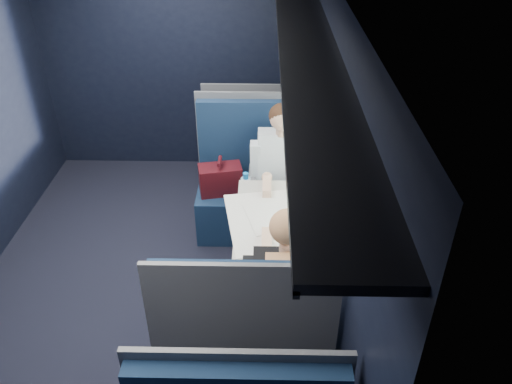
{
  "coord_description": "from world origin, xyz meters",
  "views": [
    {
      "loc": [
        0.96,
        -3.01,
        2.92
      ],
      "look_at": [
        0.9,
        0.0,
        0.95
      ],
      "focal_mm": 35.0,
      "sensor_mm": 36.0,
      "label": 1
    }
  ],
  "objects_px": {
    "table": "(274,224)",
    "seat_bay_far": "(245,338)",
    "man": "(281,171)",
    "woman": "(286,284)",
    "seat_row_front": "(255,143)",
    "cup": "(310,181)",
    "bottle_small": "(313,193)",
    "seat_bay_near": "(251,188)",
    "laptop": "(318,202)"
  },
  "relations": [
    {
      "from": "bottle_small",
      "to": "cup",
      "type": "distance_m",
      "value": 0.23
    },
    {
      "from": "table",
      "to": "bottle_small",
      "type": "bearing_deg",
      "value": 31.72
    },
    {
      "from": "table",
      "to": "seat_row_front",
      "type": "relative_size",
      "value": 0.86
    },
    {
      "from": "seat_bay_far",
      "to": "bottle_small",
      "type": "height_order",
      "value": "seat_bay_far"
    },
    {
      "from": "table",
      "to": "man",
      "type": "relative_size",
      "value": 0.76
    },
    {
      "from": "seat_bay_far",
      "to": "cup",
      "type": "distance_m",
      "value": 1.43
    },
    {
      "from": "seat_row_front",
      "to": "woman",
      "type": "distance_m",
      "value": 2.54
    },
    {
      "from": "seat_bay_near",
      "to": "cup",
      "type": "distance_m",
      "value": 0.76
    },
    {
      "from": "seat_bay_near",
      "to": "bottle_small",
      "type": "xyz_separation_m",
      "value": [
        0.5,
        -0.68,
        0.4
      ]
    },
    {
      "from": "seat_row_front",
      "to": "cup",
      "type": "distance_m",
      "value": 1.51
    },
    {
      "from": "seat_row_front",
      "to": "man",
      "type": "height_order",
      "value": "man"
    },
    {
      "from": "table",
      "to": "cup",
      "type": "bearing_deg",
      "value": 54.29
    },
    {
      "from": "woman",
      "to": "bottle_small",
      "type": "bearing_deg",
      "value": 75.53
    },
    {
      "from": "table",
      "to": "bottle_small",
      "type": "distance_m",
      "value": 0.39
    },
    {
      "from": "seat_bay_near",
      "to": "woman",
      "type": "bearing_deg",
      "value": -80.4
    },
    {
      "from": "laptop",
      "to": "bottle_small",
      "type": "bearing_deg",
      "value": 109.2
    },
    {
      "from": "seat_row_front",
      "to": "man",
      "type": "distance_m",
      "value": 1.17
    },
    {
      "from": "seat_bay_near",
      "to": "seat_row_front",
      "type": "xyz_separation_m",
      "value": [
        0.02,
        0.93,
        -0.02
      ]
    },
    {
      "from": "man",
      "to": "cup",
      "type": "relative_size",
      "value": 13.73
    },
    {
      "from": "seat_bay_far",
      "to": "cup",
      "type": "bearing_deg",
      "value": 69.57
    },
    {
      "from": "seat_bay_far",
      "to": "bottle_small",
      "type": "relative_size",
      "value": 6.34
    },
    {
      "from": "seat_bay_far",
      "to": "laptop",
      "type": "relative_size",
      "value": 3.32
    },
    {
      "from": "bottle_small",
      "to": "seat_row_front",
      "type": "bearing_deg",
      "value": 106.58
    },
    {
      "from": "seat_bay_far",
      "to": "seat_row_front",
      "type": "relative_size",
      "value": 1.09
    },
    {
      "from": "woman",
      "to": "seat_bay_near",
      "type": "bearing_deg",
      "value": 99.6
    },
    {
      "from": "table",
      "to": "cup",
      "type": "distance_m",
      "value": 0.52
    },
    {
      "from": "man",
      "to": "bottle_small",
      "type": "distance_m",
      "value": 0.57
    },
    {
      "from": "seat_bay_near",
      "to": "bottle_small",
      "type": "bearing_deg",
      "value": -54.0
    },
    {
      "from": "seat_bay_near",
      "to": "woman",
      "type": "height_order",
      "value": "woman"
    },
    {
      "from": "cup",
      "to": "bottle_small",
      "type": "bearing_deg",
      "value": -90.0
    },
    {
      "from": "man",
      "to": "woman",
      "type": "bearing_deg",
      "value": -90.0
    },
    {
      "from": "woman",
      "to": "cup",
      "type": "xyz_separation_m",
      "value": [
        0.23,
        1.12,
        0.06
      ]
    },
    {
      "from": "table",
      "to": "seat_bay_far",
      "type": "bearing_deg",
      "value": -101.78
    },
    {
      "from": "seat_row_front",
      "to": "woman",
      "type": "xyz_separation_m",
      "value": [
        0.25,
        -2.5,
        0.32
      ]
    },
    {
      "from": "man",
      "to": "seat_bay_far",
      "type": "bearing_deg",
      "value": -99.03
    },
    {
      "from": "seat_bay_near",
      "to": "cup",
      "type": "height_order",
      "value": "seat_bay_near"
    },
    {
      "from": "seat_row_front",
      "to": "bottle_small",
      "type": "bearing_deg",
      "value": -73.42
    },
    {
      "from": "woman",
      "to": "bottle_small",
      "type": "relative_size",
      "value": 6.66
    },
    {
      "from": "seat_row_front",
      "to": "cup",
      "type": "relative_size",
      "value": 12.04
    },
    {
      "from": "seat_row_front",
      "to": "seat_bay_near",
      "type": "bearing_deg",
      "value": -91.01
    },
    {
      "from": "woman",
      "to": "bottle_small",
      "type": "height_order",
      "value": "woman"
    },
    {
      "from": "seat_bay_far",
      "to": "laptop",
      "type": "height_order",
      "value": "seat_bay_far"
    },
    {
      "from": "seat_bay_far",
      "to": "man",
      "type": "height_order",
      "value": "man"
    },
    {
      "from": "laptop",
      "to": "woman",
      "type": "bearing_deg",
      "value": -108.58
    },
    {
      "from": "laptop",
      "to": "man",
      "type": "bearing_deg",
      "value": 113.29
    },
    {
      "from": "seat_bay_near",
      "to": "man",
      "type": "xyz_separation_m",
      "value": [
        0.27,
        -0.17,
        0.29
      ]
    },
    {
      "from": "woman",
      "to": "laptop",
      "type": "height_order",
      "value": "woman"
    },
    {
      "from": "seat_row_front",
      "to": "cup",
      "type": "height_order",
      "value": "seat_row_front"
    },
    {
      "from": "woman",
      "to": "bottle_small",
      "type": "distance_m",
      "value": 0.93
    },
    {
      "from": "seat_row_front",
      "to": "cup",
      "type": "bearing_deg",
      "value": -70.85
    }
  ]
}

